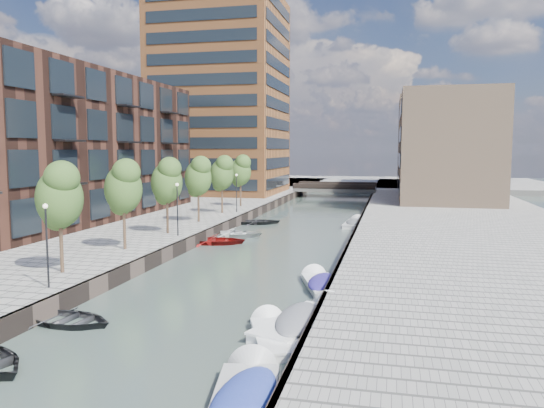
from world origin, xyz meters
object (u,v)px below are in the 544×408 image
(tree_1, at_px, (59,194))
(tree_4, at_px, (198,176))
(bridge, at_px, (335,188))
(tree_2, at_px, (123,186))
(tree_6, at_px, (240,170))
(motorboat_0, at_px, (246,398))
(motorboat_3, at_px, (320,284))
(sloop_3, at_px, (234,237))
(sloop_4, at_px, (259,224))
(motorboat_2, at_px, (273,336))
(motorboat_1, at_px, (304,321))
(tree_5, at_px, (222,172))
(sloop_2, at_px, (217,244))
(car, at_px, (410,194))
(tree_3, at_px, (167,180))
(sloop_1, at_px, (69,324))
(motorboat_4, at_px, (355,224))

(tree_1, relative_size, tree_4, 1.00)
(bridge, relative_size, tree_4, 2.18)
(tree_1, bearing_deg, tree_2, 90.00)
(tree_1, distance_m, tree_6, 35.00)
(motorboat_0, distance_m, motorboat_3, 14.28)
(sloop_3, distance_m, sloop_4, 8.51)
(tree_4, xyz_separation_m, motorboat_2, (12.93, -25.68, -5.22))
(tree_6, bearing_deg, bridge, 71.90)
(motorboat_1, relative_size, motorboat_3, 1.20)
(tree_6, xyz_separation_m, motorboat_0, (13.39, -45.49, -5.09))
(tree_6, distance_m, motorboat_1, 40.83)
(motorboat_0, xyz_separation_m, motorboat_1, (0.57, 7.46, 0.01))
(tree_2, bearing_deg, tree_4, 90.00)
(sloop_3, bearing_deg, tree_4, 55.54)
(tree_5, relative_size, sloop_4, 1.33)
(tree_1, relative_size, tree_5, 1.00)
(tree_2, height_order, sloop_2, tree_2)
(motorboat_3, bearing_deg, motorboat_2, -95.59)
(tree_5, bearing_deg, tree_1, -90.00)
(tree_1, bearing_deg, tree_4, 90.00)
(motorboat_0, bearing_deg, sloop_2, 110.62)
(car, bearing_deg, motorboat_2, -81.14)
(tree_6, xyz_separation_m, sloop_4, (4.12, -7.38, -5.31))
(tree_3, relative_size, motorboat_2, 1.23)
(motorboat_1, relative_size, motorboat_2, 1.24)
(motorboat_1, bearing_deg, sloop_1, -168.98)
(tree_2, bearing_deg, tree_5, 90.00)
(tree_4, xyz_separation_m, motorboat_4, (13.93, 7.44, -5.11))
(sloop_1, height_order, motorboat_4, motorboat_4)
(tree_1, height_order, sloop_3, tree_1)
(tree_3, relative_size, sloop_2, 1.24)
(tree_2, xyz_separation_m, motorboat_1, (13.96, -10.03, -5.08))
(tree_4, distance_m, motorboat_3, 22.62)
(tree_3, distance_m, sloop_2, 6.60)
(motorboat_0, distance_m, motorboat_2, 5.83)
(sloop_1, xyz_separation_m, motorboat_1, (10.24, 2.00, 0.23))
(tree_2, relative_size, motorboat_3, 1.20)
(sloop_1, xyz_separation_m, motorboat_2, (9.21, 0.35, 0.09))
(tree_5, xyz_separation_m, car, (19.92, 21.67, -3.69))
(tree_5, distance_m, sloop_1, 33.66)
(sloop_2, height_order, car, car)
(tree_5, height_order, sloop_2, tree_5)
(sloop_3, xyz_separation_m, car, (15.89, 30.55, 1.62))
(car, bearing_deg, tree_2, -98.83)
(tree_1, distance_m, motorboat_3, 15.16)
(tree_3, xyz_separation_m, sloop_1, (3.72, -19.03, -5.31))
(bridge, bearing_deg, car, -44.78)
(bridge, relative_size, motorboat_1, 2.17)
(motorboat_0, distance_m, motorboat_4, 38.94)
(motorboat_1, bearing_deg, tree_1, 167.75)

